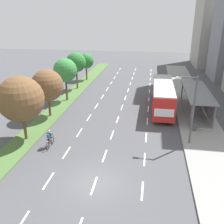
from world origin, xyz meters
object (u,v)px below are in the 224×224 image
at_px(median_tree_fifth, 76,62).
at_px(streetlight, 192,106).
at_px(cyclist, 49,139).
at_px(median_tree_fourth, 65,70).
at_px(bus, 163,94).
at_px(bus_shelter, 198,100).
at_px(median_tree_farthest, 86,61).
at_px(median_tree_second, 21,99).
at_px(median_tree_third, 47,85).
at_px(trash_bin, 194,127).

height_order(median_tree_fifth, streetlight, streetlight).
bearing_deg(cyclist, median_tree_fourth, 102.08).
distance_m(bus, median_tree_fourth, 13.66).
xyz_separation_m(median_tree_fourth, streetlight, (15.58, -10.44, -0.52)).
xyz_separation_m(bus_shelter, cyclist, (-14.89, -10.83, -1.08)).
bearing_deg(median_tree_fifth, median_tree_farthest, 89.80).
relative_size(cyclist, median_tree_fourth, 0.31).
xyz_separation_m(bus, streetlight, (2.17, -9.24, 1.82)).
bearing_deg(median_tree_fifth, median_tree_second, -89.46).
relative_size(bus, median_tree_second, 1.79).
bearing_deg(streetlight, median_tree_farthest, 125.14).
relative_size(bus, median_tree_fifth, 1.91).
height_order(bus_shelter, median_tree_farthest, median_tree_farthest).
distance_m(bus, median_tree_third, 14.45).
relative_size(median_tree_third, median_tree_fifth, 0.96).
height_order(median_tree_fourth, trash_bin, median_tree_fourth).
height_order(median_tree_second, median_tree_third, median_tree_second).
height_order(cyclist, median_tree_farthest, median_tree_farthest).
bearing_deg(bus_shelter, streetlight, -104.44).
xyz_separation_m(bus, median_tree_farthest, (-13.67, 13.25, 1.54)).
distance_m(cyclist, streetlight, 13.41).
height_order(median_tree_third, trash_bin, median_tree_third).
relative_size(cyclist, median_tree_fifth, 0.31).
distance_m(bus, median_tree_second, 17.47).
bearing_deg(streetlight, trash_bin, 70.56).
height_order(median_tree_third, streetlight, streetlight).
bearing_deg(median_tree_second, bus_shelter, 28.87).
bearing_deg(median_tree_fourth, median_tree_farthest, 91.23).
xyz_separation_m(cyclist, median_tree_farthest, (-3.06, 25.13, 2.81)).
height_order(bus_shelter, median_tree_fourth, median_tree_fourth).
xyz_separation_m(cyclist, median_tree_fifth, (-3.08, 19.10, 3.64)).
xyz_separation_m(median_tree_fifth, median_tree_farthest, (0.02, 6.03, -0.83)).
xyz_separation_m(median_tree_third, trash_bin, (16.70, -1.49, -3.33)).
xyz_separation_m(cyclist, median_tree_second, (-2.91, 1.02, 3.44)).
bearing_deg(bus, median_tree_fourth, 174.90).
xyz_separation_m(streetlight, trash_bin, (1.03, 2.92, -3.31)).
relative_size(cyclist, median_tree_farthest, 0.37).
relative_size(bus, cyclist, 6.20).
bearing_deg(median_tree_fourth, median_tree_second, -90.52).
distance_m(median_tree_fourth, streetlight, 18.76).
bearing_deg(streetlight, bus_shelter, 75.56).
xyz_separation_m(median_tree_third, median_tree_fourth, (0.09, 6.03, 0.51)).
bearing_deg(median_tree_second, median_tree_third, 89.81).
height_order(bus_shelter, trash_bin, bus_shelter).
xyz_separation_m(bus_shelter, median_tree_second, (-17.79, -9.81, 2.36)).
distance_m(median_tree_farthest, streetlight, 27.51).
distance_m(cyclist, median_tree_third, 8.23).
height_order(bus_shelter, median_tree_second, median_tree_second).
distance_m(bus_shelter, median_tree_third, 18.28).
height_order(cyclist, streetlight, streetlight).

